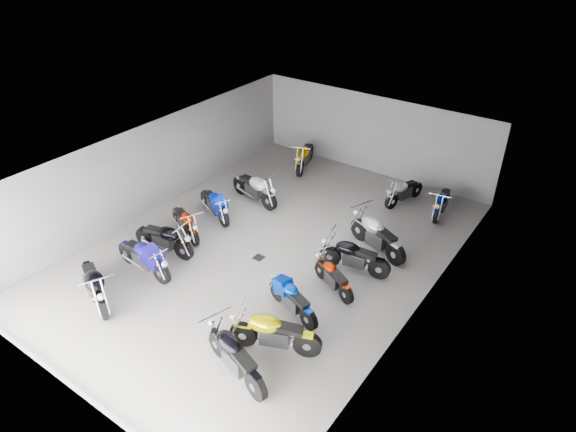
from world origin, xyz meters
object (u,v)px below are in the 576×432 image
motorcycle_right_b (274,333)px  motorcycle_left_b (144,257)px  motorcycle_back_f (442,202)px  motorcycle_right_e (354,257)px  motorcycle_right_f (377,235)px  motorcycle_left_e (215,204)px  motorcycle_left_a (94,285)px  motorcycle_left_c (164,239)px  motorcycle_right_c (292,299)px  motorcycle_left_f (255,188)px  motorcycle_right_a (235,356)px  motorcycle_left_d (185,222)px  drain_grate (259,258)px  motorcycle_back_e (404,191)px  motorcycle_right_d (333,276)px  motorcycle_back_b (305,156)px

motorcycle_right_b → motorcycle_left_b: bearing=63.8°
motorcycle_right_b → motorcycle_back_f: size_ratio=1.11×
motorcycle_right_e → motorcycle_right_f: 1.36m
motorcycle_left_e → motorcycle_left_a: bearing=26.8°
motorcycle_right_b → motorcycle_left_c: bearing=52.8°
motorcycle_left_c → motorcycle_right_c: size_ratio=1.14×
motorcycle_left_f → motorcycle_right_f: size_ratio=1.02×
motorcycle_right_a → motorcycle_left_e: bearing=63.0°
motorcycle_right_e → motorcycle_left_d: bearing=94.3°
motorcycle_left_d → motorcycle_right_e: bearing=128.3°
drain_grate → motorcycle_right_c: bearing=-32.5°
motorcycle_left_d → motorcycle_right_c: 5.19m
motorcycle_back_e → motorcycle_back_f: motorcycle_back_f is taller
motorcycle_left_d → motorcycle_left_b: bearing=35.2°
motorcycle_left_a → motorcycle_right_f: (5.22, 6.69, 0.01)m
motorcycle_left_d → motorcycle_right_f: (5.58, 2.85, 0.08)m
motorcycle_left_d → motorcycle_back_e: 7.95m
motorcycle_right_f → motorcycle_right_d: bearing=-162.5°
motorcycle_left_f → motorcycle_right_b: bearing=53.9°
motorcycle_left_f → motorcycle_right_a: bearing=47.2°
motorcycle_left_f → motorcycle_back_b: motorcycle_left_f is taller
drain_grate → motorcycle_right_f: size_ratio=0.14×
motorcycle_left_b → motorcycle_left_f: (0.02, 5.26, 0.01)m
motorcycle_right_f → motorcycle_back_f: motorcycle_right_f is taller
drain_grate → motorcycle_back_e: motorcycle_back_e is taller
motorcycle_left_c → motorcycle_right_a: 5.58m
motorcycle_right_d → motorcycle_left_c: bearing=131.2°
motorcycle_right_c → motorcycle_right_e: bearing=8.8°
motorcycle_right_a → motorcycle_back_b: size_ratio=1.03×
motorcycle_right_c → motorcycle_back_f: size_ratio=0.97×
motorcycle_back_b → motorcycle_back_e: 4.60m
motorcycle_left_d → motorcycle_right_a: 6.32m
drain_grate → motorcycle_left_f: bearing=130.1°
motorcycle_left_e → motorcycle_right_f: (5.56, 1.43, 0.06)m
motorcycle_left_d → motorcycle_back_b: motorcycle_back_b is taller
motorcycle_left_f → motorcycle_right_f: 5.10m
motorcycle_left_b → motorcycle_left_c: size_ratio=1.04×
motorcycle_right_c → motorcycle_right_d: size_ratio=1.13×
motorcycle_left_f → motorcycle_back_e: size_ratio=1.19×
drain_grate → motorcycle_right_b: (2.70, -2.83, 0.56)m
motorcycle_left_d → motorcycle_right_b: size_ratio=0.88×
motorcycle_left_d → motorcycle_right_f: bearing=140.3°
motorcycle_left_c → motorcycle_right_b: bearing=68.6°
motorcycle_left_a → motorcycle_right_b: size_ratio=1.00×
motorcycle_left_f → motorcycle_right_f: (5.09, -0.24, 0.01)m
motorcycle_right_b → motorcycle_back_b: bearing=6.7°
motorcycle_left_b → motorcycle_left_d: motorcycle_left_b is taller
motorcycle_right_e → motorcycle_right_f: motorcycle_right_f is taller
motorcycle_right_c → motorcycle_back_e: bearing=19.1°
motorcycle_left_f → motorcycle_right_d: bearing=73.6°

